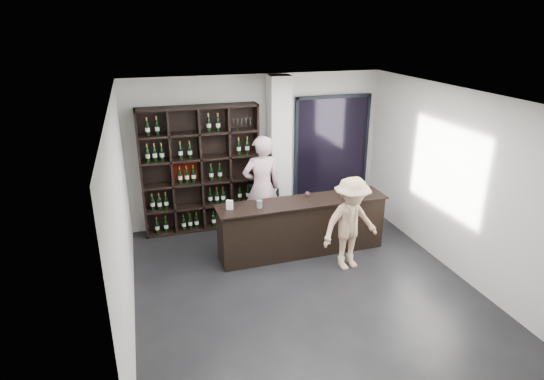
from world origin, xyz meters
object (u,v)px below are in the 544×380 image
object	(u,v)px
taster_black	(265,187)
customer	(351,224)
tasting_counter	(302,227)
wine_shelf	(201,170)
taster_pink	(262,188)

from	to	relation	value
taster_black	customer	distance (m)	2.18
tasting_counter	taster_black	distance (m)	1.37
wine_shelf	tasting_counter	bearing A→B (deg)	-44.32
customer	taster_black	bearing A→B (deg)	103.35
tasting_counter	taster_pink	size ratio (longest dim) A/B	1.51
taster_black	customer	xyz separation A→B (m)	(0.87, -2.00, -0.00)
wine_shelf	customer	bearing A→B (deg)	-46.40
taster_black	taster_pink	bearing A→B (deg)	58.32
tasting_counter	customer	distance (m)	0.94
tasting_counter	taster_black	xyz separation A→B (m)	(-0.30, 1.30, 0.30)
tasting_counter	taster_pink	bearing A→B (deg)	120.72
tasting_counter	taster_pink	distance (m)	1.06
taster_pink	taster_black	size ratio (longest dim) A/B	1.24
tasting_counter	customer	size ratio (longest dim) A/B	1.89
tasting_counter	taster_pink	world-z (taller)	taster_pink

